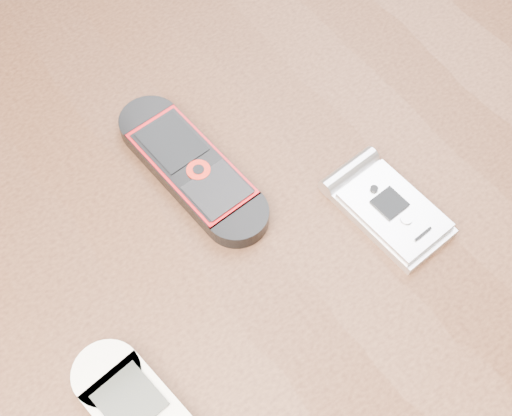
% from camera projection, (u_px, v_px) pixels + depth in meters
% --- Properties ---
extents(table, '(1.20, 0.80, 0.75)m').
position_uv_depth(table, '(251.00, 280.00, 0.61)').
color(table, black).
rests_on(table, ground).
extents(nokia_black_red, '(0.06, 0.16, 0.02)m').
position_uv_depth(nokia_black_red, '(191.00, 168.00, 0.53)').
color(nokia_black_red, black).
rests_on(nokia_black_red, table).
extents(motorola_razr, '(0.06, 0.10, 0.01)m').
position_uv_depth(motorola_razr, '(391.00, 210.00, 0.51)').
color(motorola_razr, silver).
rests_on(motorola_razr, table).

